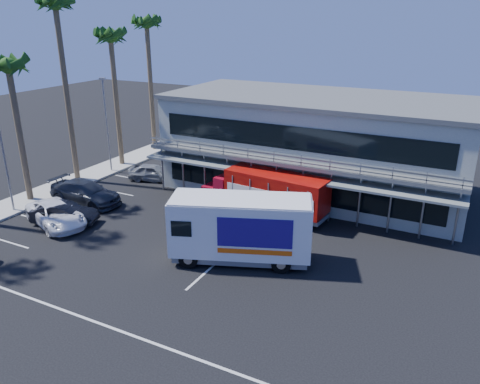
% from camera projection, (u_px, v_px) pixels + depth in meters
% --- Properties ---
extents(ground, '(120.00, 120.00, 0.00)m').
position_uv_depth(ground, '(175.00, 264.00, 25.82)').
color(ground, black).
rests_on(ground, ground).
extents(building, '(22.40, 12.00, 7.30)m').
position_uv_depth(building, '(316.00, 144.00, 35.72)').
color(building, '#94998D').
rests_on(building, ground).
extents(curb_strip, '(3.00, 32.00, 0.16)m').
position_uv_depth(curb_strip, '(61.00, 187.00, 37.15)').
color(curb_strip, '#A5A399').
rests_on(curb_strip, ground).
extents(palm_c, '(2.80, 2.80, 10.75)m').
position_uv_depth(palm_c, '(9.00, 73.00, 31.37)').
color(palm_c, brown).
rests_on(palm_c, ground).
extents(palm_d, '(2.80, 2.80, 14.75)m').
position_uv_depth(palm_d, '(57.00, 16.00, 34.40)').
color(palm_d, brown).
rests_on(palm_d, ground).
extents(palm_e, '(2.80, 2.80, 12.25)m').
position_uv_depth(palm_e, '(111.00, 44.00, 39.15)').
color(palm_e, brown).
rests_on(palm_e, ground).
extents(palm_f, '(2.80, 2.80, 13.25)m').
position_uv_depth(palm_f, '(147.00, 31.00, 43.59)').
color(palm_f, brown).
rests_on(palm_f, ground).
extents(light_pole_near, '(0.50, 0.25, 8.09)m').
position_uv_depth(light_pole_near, '(3.00, 149.00, 31.07)').
color(light_pole_near, gray).
rests_on(light_pole_near, ground).
extents(light_pole_far, '(0.50, 0.25, 8.09)m').
position_uv_depth(light_pole_far, '(107.00, 121.00, 39.42)').
color(light_pole_far, gray).
rests_on(light_pole_far, ground).
extents(red_truck, '(9.24, 3.09, 3.05)m').
position_uv_depth(red_truck, '(268.00, 192.00, 31.61)').
color(red_truck, maroon).
rests_on(red_truck, ground).
extents(white_van, '(8.04, 5.14, 3.72)m').
position_uv_depth(white_van, '(240.00, 228.00, 25.50)').
color(white_van, white).
rests_on(white_van, ground).
extents(parked_car_b, '(4.49, 2.88, 1.40)m').
position_uv_depth(parked_car_b, '(64.00, 213.00, 30.60)').
color(parked_car_b, black).
rests_on(parked_car_b, ground).
extents(parked_car_c, '(5.78, 4.15, 1.46)m').
position_uv_depth(parked_car_c, '(56.00, 214.00, 30.39)').
color(parked_car_c, white).
rests_on(parked_car_c, ground).
extents(parked_car_d, '(5.73, 2.46, 1.65)m').
position_uv_depth(parked_car_d, '(85.00, 193.00, 33.86)').
color(parked_car_d, '#272B34').
rests_on(parked_car_d, ground).
extents(parked_car_e, '(4.39, 2.71, 1.39)m').
position_uv_depth(parked_car_e, '(153.00, 172.00, 38.60)').
color(parked_car_e, gray).
rests_on(parked_car_e, ground).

